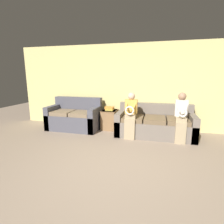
{
  "coord_description": "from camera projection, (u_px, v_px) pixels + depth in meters",
  "views": [
    {
      "loc": [
        0.64,
        -2.43,
        1.62
      ],
      "look_at": [
        -0.42,
        1.73,
        0.72
      ],
      "focal_mm": 28.0,
      "sensor_mm": 36.0,
      "label": 1
    }
  ],
  "objects": [
    {
      "name": "side_shelf",
      "position": [
        110.0,
        119.0,
        5.36
      ],
      "size": [
        0.44,
        0.54,
        0.58
      ],
      "color": "olive",
      "rests_on": "ground_plane"
    },
    {
      "name": "child_left_seated",
      "position": [
        131.0,
        113.0,
        4.51
      ],
      "size": [
        0.32,
        0.38,
        1.19
      ],
      "color": "tan",
      "rests_on": "ground_plane"
    },
    {
      "name": "couch_side",
      "position": [
        75.0,
        118.0,
        5.39
      ],
      "size": [
        1.54,
        0.87,
        0.94
      ],
      "color": "#4C4C56",
      "rests_on": "ground_plane"
    },
    {
      "name": "wall_back",
      "position": [
        135.0,
        87.0,
        5.29
      ],
      "size": [
        7.68,
        0.06,
        2.55
      ],
      "color": "#DBCC7F",
      "rests_on": "ground_plane"
    },
    {
      "name": "couch_main",
      "position": [
        155.0,
        124.0,
        4.82
      ],
      "size": [
        2.06,
        0.98,
        0.83
      ],
      "color": "#70665B",
      "rests_on": "ground_plane"
    },
    {
      "name": "ground_plane",
      "position": [
        111.0,
        179.0,
        2.79
      ],
      "size": [
        14.0,
        14.0,
        0.0
      ],
      "primitive_type": "plane",
      "color": "gray"
    },
    {
      "name": "book_stack",
      "position": [
        110.0,
        109.0,
        5.29
      ],
      "size": [
        0.26,
        0.26,
        0.1
      ],
      "color": "gold",
      "rests_on": "side_shelf"
    },
    {
      "name": "child_right_seated",
      "position": [
        181.0,
        115.0,
        4.21
      ],
      "size": [
        0.29,
        0.38,
        1.22
      ],
      "color": "tan",
      "rests_on": "ground_plane"
    }
  ]
}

